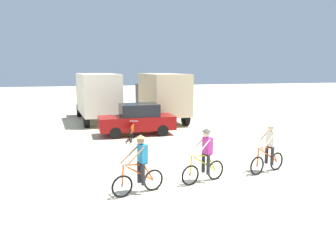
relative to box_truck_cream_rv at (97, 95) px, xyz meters
name	(u,v)px	position (x,y,z in m)	size (l,w,h in m)	color
ground_plane	(197,179)	(2.71, -13.53, -1.87)	(120.00, 120.00, 0.00)	beige
box_truck_cream_rv	(97,95)	(0.00, 0.00, 0.00)	(2.99, 6.94, 3.35)	beige
box_truck_tan_camper	(161,95)	(4.40, -1.00, 0.00)	(2.70, 6.86, 3.35)	#CCB78E
sedan_parked	(137,119)	(1.96, -5.48, -0.99)	(4.24, 1.86, 1.76)	maroon
cyclist_orange_shirt	(140,167)	(0.59, -14.32, -1.03)	(1.67, 0.69, 1.82)	black
cyclist_cowboy_hat	(205,158)	(2.84, -13.85, -1.03)	(1.67, 0.69, 1.82)	black
cyclist_near_camera	(269,150)	(5.46, -13.44, -1.03)	(1.66, 0.71, 1.82)	black
bicycle_spare	(132,133)	(1.47, -6.87, -1.48)	(0.67, 1.67, 0.97)	black
supply_crate	(125,130)	(1.25, -5.45, -1.58)	(0.64, 0.67, 0.58)	olive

